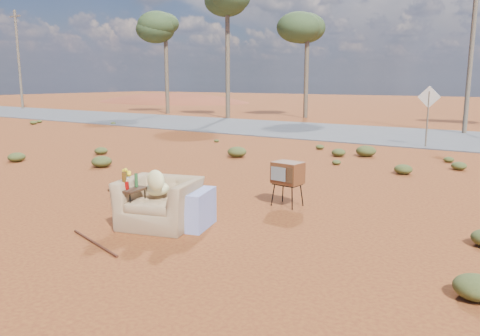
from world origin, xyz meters
The scene contains 14 objects.
ground centered at (0.00, 0.00, 0.00)m, with size 140.00×140.00×0.00m, color brown.
highway centered at (0.00, 15.00, 0.02)m, with size 140.00×7.00×0.04m, color #565659.
dirt_mound centered at (-30.00, 34.00, 0.00)m, with size 26.00×18.00×2.00m, color brown.
armchair centered at (-0.06, -0.04, 0.49)m, with size 1.55×1.25×1.06m.
tv_unit centered at (1.03, 2.19, 0.64)m, with size 0.57×0.49×0.86m.
side_table centered at (-0.55, -0.40, 0.69)m, with size 0.51×0.51×0.94m.
rusty_bar centered at (-0.36, -1.28, 0.02)m, with size 0.04×0.04×1.46m, color #4F1E15.
road_sign centered at (1.50, 12.00, 1.50)m, with size 0.78×0.06×2.19m.
eucalyptus_far_left centered at (-18.00, 20.00, 5.94)m, with size 3.20×3.20×7.10m.
eucalyptus_left centered at (-12.00, 19.00, 6.92)m, with size 3.20×3.20×8.10m.
eucalyptus_near_left centered at (-8.00, 22.00, 5.45)m, with size 3.20×3.20×6.60m.
utility_pole_west centered at (-32.00, 17.50, 4.15)m, with size 1.40×0.20×8.00m.
utility_pole_center centered at (2.00, 17.50, 4.15)m, with size 1.40×0.20×8.00m.
scrub_patch centered at (-0.82, 4.41, 0.14)m, with size 17.49×8.07×0.33m.
Camera 1 is at (5.05, -5.61, 2.38)m, focal length 35.00 mm.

